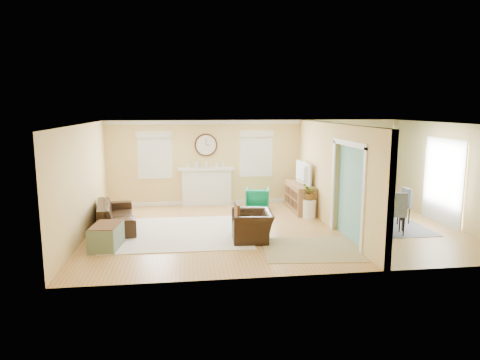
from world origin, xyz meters
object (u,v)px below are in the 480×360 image
eames_chair (252,226)px  credenza (300,197)px  sofa (116,215)px  green_chair (257,198)px  dining_table (375,211)px

eames_chair → credenza: 3.18m
sofa → eames_chair: (3.22, -1.42, 0.01)m
green_chair → credenza: (1.20, -0.38, 0.08)m
credenza → green_chair: bearing=162.5°
dining_table → credenza: bearing=43.9°
green_chair → sofa: bearing=32.9°
eames_chair → green_chair: 3.04m
dining_table → sofa: bearing=85.9°
eames_chair → dining_table: size_ratio=0.58×
sofa → green_chair: (3.85, 1.55, -0.01)m
eames_chair → green_chair: (0.63, 2.98, -0.01)m
sofa → green_chair: bearing=-77.4°
sofa → credenza: size_ratio=1.38×
eames_chair → green_chair: eames_chair is taller
sofa → dining_table: sofa is taller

